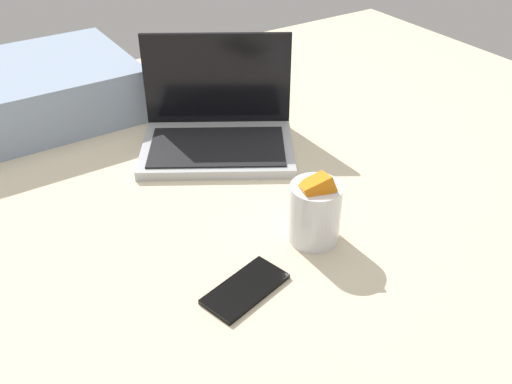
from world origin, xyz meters
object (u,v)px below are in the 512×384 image
Objects in this scene: pillow at (20,94)px; snack_cup at (315,211)px; cell_phone at (245,289)px; laptop at (218,128)px.

snack_cup is at bearing -67.54° from pillow.
pillow reaches higher than cell_phone.
laptop reaches higher than snack_cup.
snack_cup is 0.98× the size of cell_phone.
cell_phone is (-19.36, -42.75, -4.01)cm from laptop.
pillow is (-33.12, 36.63, 2.09)cm from laptop.
pillow is (-13.75, 79.38, 6.10)cm from cell_phone.
cell_phone is at bearing -83.03° from laptop.
pillow is at bearing 163.45° from laptop.
laptop is 47.10cm from cell_phone.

